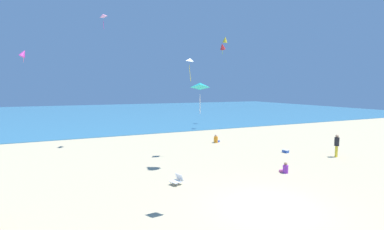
{
  "coord_description": "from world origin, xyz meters",
  "views": [
    {
      "loc": [
        -7.64,
        -8.99,
        5.06
      ],
      "look_at": [
        0.0,
        8.01,
        3.27
      ],
      "focal_mm": 25.77,
      "sensor_mm": 36.0,
      "label": 1
    }
  ],
  "objects_px": {
    "person_1": "(337,144)",
    "kite_yellow": "(225,40)",
    "person_3": "(285,169)",
    "kite_teal": "(200,86)",
    "kite_white": "(190,60)",
    "kite_red": "(222,46)",
    "kite_pink": "(103,15)",
    "kite_magenta": "(23,53)",
    "beach_chair_near_camera": "(177,180)",
    "person_4": "(216,140)",
    "cooler_box": "(286,151)"
  },
  "relations": [
    {
      "from": "kite_yellow",
      "to": "kite_pink",
      "type": "bearing_deg",
      "value": -152.22
    },
    {
      "from": "cooler_box",
      "to": "kite_white",
      "type": "xyz_separation_m",
      "value": [
        -7.34,
        2.11,
        7.03
      ]
    },
    {
      "from": "person_1",
      "to": "kite_yellow",
      "type": "height_order",
      "value": "kite_yellow"
    },
    {
      "from": "kite_magenta",
      "to": "kite_pink",
      "type": "bearing_deg",
      "value": 14.59
    },
    {
      "from": "kite_pink",
      "to": "kite_red",
      "type": "height_order",
      "value": "kite_pink"
    },
    {
      "from": "kite_yellow",
      "to": "kite_teal",
      "type": "bearing_deg",
      "value": -122.83
    },
    {
      "from": "person_3",
      "to": "kite_magenta",
      "type": "bearing_deg",
      "value": 38.77
    },
    {
      "from": "person_3",
      "to": "person_4",
      "type": "relative_size",
      "value": 0.83
    },
    {
      "from": "kite_pink",
      "to": "kite_red",
      "type": "distance_m",
      "value": 15.37
    },
    {
      "from": "person_1",
      "to": "kite_magenta",
      "type": "xyz_separation_m",
      "value": [
        -20.82,
        9.43,
        6.61
      ]
    },
    {
      "from": "person_4",
      "to": "kite_yellow",
      "type": "relative_size",
      "value": 0.46
    },
    {
      "from": "person_1",
      "to": "kite_white",
      "type": "bearing_deg",
      "value": 39.82
    },
    {
      "from": "person_1",
      "to": "kite_pink",
      "type": "distance_m",
      "value": 21.23
    },
    {
      "from": "person_1",
      "to": "kite_red",
      "type": "height_order",
      "value": "kite_red"
    },
    {
      "from": "kite_pink",
      "to": "kite_red",
      "type": "relative_size",
      "value": 0.85
    },
    {
      "from": "beach_chair_near_camera",
      "to": "person_3",
      "type": "relative_size",
      "value": 1.08
    },
    {
      "from": "kite_pink",
      "to": "kite_magenta",
      "type": "relative_size",
      "value": 1.3
    },
    {
      "from": "cooler_box",
      "to": "kite_teal",
      "type": "bearing_deg",
      "value": -148.04
    },
    {
      "from": "person_4",
      "to": "kite_red",
      "type": "xyz_separation_m",
      "value": [
        4.93,
        7.41,
        9.92
      ]
    },
    {
      "from": "kite_yellow",
      "to": "kite_teal",
      "type": "xyz_separation_m",
      "value": [
        -15.65,
        -24.26,
        -6.74
      ]
    },
    {
      "from": "person_3",
      "to": "kite_pink",
      "type": "bearing_deg",
      "value": 20.98
    },
    {
      "from": "person_4",
      "to": "kite_pink",
      "type": "distance_m",
      "value": 14.73
    },
    {
      "from": "cooler_box",
      "to": "person_3",
      "type": "height_order",
      "value": "person_3"
    },
    {
      "from": "person_1",
      "to": "person_3",
      "type": "xyz_separation_m",
      "value": [
        -6.26,
        -1.45,
        -0.73
      ]
    },
    {
      "from": "person_1",
      "to": "person_3",
      "type": "distance_m",
      "value": 6.47
    },
    {
      "from": "person_4",
      "to": "kite_magenta",
      "type": "relative_size",
      "value": 0.83
    },
    {
      "from": "kite_red",
      "to": "kite_teal",
      "type": "height_order",
      "value": "kite_red"
    },
    {
      "from": "cooler_box",
      "to": "kite_red",
      "type": "distance_m",
      "value": 16.74
    },
    {
      "from": "kite_white",
      "to": "kite_red",
      "type": "height_order",
      "value": "kite_red"
    },
    {
      "from": "cooler_box",
      "to": "person_1",
      "type": "bearing_deg",
      "value": -47.43
    },
    {
      "from": "kite_magenta",
      "to": "person_1",
      "type": "bearing_deg",
      "value": -24.36
    },
    {
      "from": "beach_chair_near_camera",
      "to": "kite_pink",
      "type": "distance_m",
      "value": 16.07
    },
    {
      "from": "person_4",
      "to": "kite_red",
      "type": "bearing_deg",
      "value": 29.76
    },
    {
      "from": "person_4",
      "to": "kite_white",
      "type": "xyz_separation_m",
      "value": [
        -4.29,
        -3.69,
        6.85
      ]
    },
    {
      "from": "person_1",
      "to": "kite_white",
      "type": "xyz_separation_m",
      "value": [
        -9.76,
        4.75,
        6.17
      ]
    },
    {
      "from": "person_4",
      "to": "kite_white",
      "type": "relative_size",
      "value": 0.46
    },
    {
      "from": "person_4",
      "to": "kite_magenta",
      "type": "xyz_separation_m",
      "value": [
        -15.35,
        0.99,
        7.3
      ]
    },
    {
      "from": "kite_teal",
      "to": "beach_chair_near_camera",
      "type": "bearing_deg",
      "value": 84.05
    },
    {
      "from": "kite_yellow",
      "to": "kite_teal",
      "type": "height_order",
      "value": "kite_yellow"
    },
    {
      "from": "kite_white",
      "to": "kite_magenta",
      "type": "bearing_deg",
      "value": 157.06
    },
    {
      "from": "cooler_box",
      "to": "person_1",
      "type": "height_order",
      "value": "person_1"
    },
    {
      "from": "person_1",
      "to": "kite_teal",
      "type": "height_order",
      "value": "kite_teal"
    },
    {
      "from": "kite_red",
      "to": "kite_magenta",
      "type": "bearing_deg",
      "value": -162.44
    },
    {
      "from": "kite_white",
      "to": "kite_red",
      "type": "bearing_deg",
      "value": 50.3
    },
    {
      "from": "kite_pink",
      "to": "kite_red",
      "type": "bearing_deg",
      "value": 18.71
    },
    {
      "from": "beach_chair_near_camera",
      "to": "kite_pink",
      "type": "bearing_deg",
      "value": -99.21
    },
    {
      "from": "person_3",
      "to": "kite_red",
      "type": "xyz_separation_m",
      "value": [
        5.72,
        17.29,
        9.97
      ]
    },
    {
      "from": "kite_magenta",
      "to": "kite_teal",
      "type": "bearing_deg",
      "value": -60.85
    },
    {
      "from": "beach_chair_near_camera",
      "to": "person_4",
      "type": "relative_size",
      "value": 0.89
    },
    {
      "from": "kite_white",
      "to": "kite_teal",
      "type": "relative_size",
      "value": 1.36
    }
  ]
}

